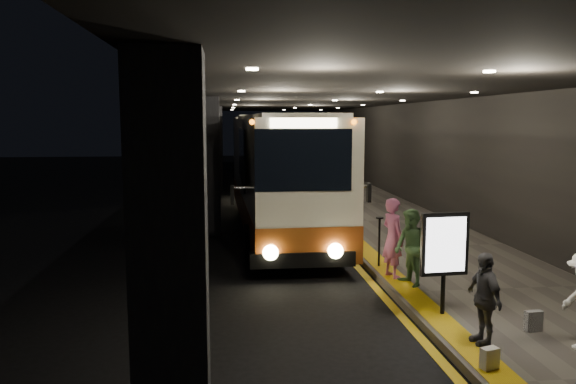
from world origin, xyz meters
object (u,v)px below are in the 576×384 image
info_sign (445,246)px  passenger_waiting_grey (484,298)px  passenger_waiting_green (411,248)px  stanchion_post (379,242)px  coach_second (256,151)px  bag_polka (533,321)px  bag_plain (490,358)px  coach_main (279,178)px  passenger_boarding (393,238)px

info_sign → passenger_waiting_grey: bearing=-89.5°
passenger_waiting_green → passenger_waiting_grey: 3.18m
passenger_waiting_green → stanchion_post: 1.65m
coach_second → bag_polka: size_ratio=34.89×
passenger_waiting_grey → bag_plain: passenger_waiting_grey is taller
coach_main → bag_polka: bearing=-71.9°
passenger_waiting_green → bag_plain: 4.14m
coach_main → passenger_waiting_green: 7.17m
passenger_boarding → info_sign: (0.20, -2.49, 0.37)m
coach_second → bag_plain: size_ratio=38.99×
coach_main → bag_polka: (3.40, -9.56, -1.46)m
passenger_boarding → info_sign: bearing=165.7°
coach_second → stanchion_post: (1.91, -20.59, -1.09)m
coach_main → bag_polka: 10.25m
bag_plain → stanchion_post: size_ratio=0.26×
coach_second → passenger_waiting_grey: coach_second is taller
coach_main → passenger_waiting_green: (2.19, -6.78, -0.81)m
coach_main → bag_plain: size_ratio=38.46×
coach_main → passenger_waiting_grey: (2.32, -9.96, -0.90)m
coach_main → stanchion_post: bearing=-70.9°
passenger_boarding → info_sign: 2.52m
coach_main → coach_second: 15.41m
coach_main → passenger_boarding: bearing=-73.4°
coach_second → coach_main: bearing=-89.9°
bag_polka → stanchion_post: (-1.45, 4.39, 0.42)m
bag_plain → info_sign: (0.20, 2.27, 1.11)m
bag_plain → stanchion_post: bearing=90.5°
passenger_waiting_green → passenger_waiting_grey: passenger_waiting_green is taller
stanchion_post → info_sign: bearing=-85.8°
info_sign → stanchion_post: 3.50m
stanchion_post → bag_plain: bearing=-89.5°
coach_main → passenger_waiting_grey: size_ratio=8.14×
stanchion_post → bag_polka: bearing=-71.7°
stanchion_post → passenger_waiting_green: bearing=-81.5°
bag_polka → info_sign: size_ratio=0.19×
passenger_boarding → stanchion_post: (-0.05, 0.94, -0.30)m
info_sign → stanchion_post: size_ratio=1.57×
coach_second → info_sign: (2.16, -24.01, -0.42)m
passenger_waiting_grey → stanchion_post: size_ratio=1.24×
coach_second → info_sign: 24.11m
coach_second → bag_plain: 26.40m
passenger_waiting_green → bag_polka: size_ratio=4.72×
passenger_waiting_grey → bag_plain: size_ratio=4.73×
passenger_waiting_grey → stanchion_post: (-0.37, 4.79, -0.14)m
info_sign → coach_main: bearing=99.9°
bag_polka → coach_main: bearing=109.6°
passenger_waiting_grey → info_sign: 1.47m
passenger_boarding → passenger_waiting_green: bearing=177.0°
passenger_waiting_grey → bag_plain: (-0.32, -0.90, -0.58)m
coach_second → bag_polka: (3.36, -24.97, -1.51)m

